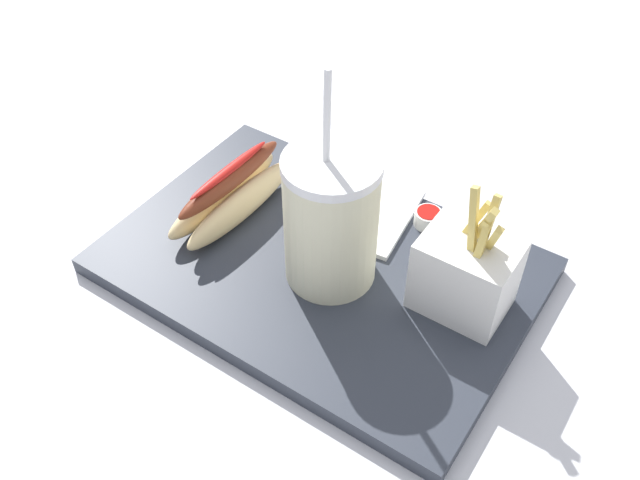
% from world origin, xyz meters
% --- Properties ---
extents(ground_plane, '(2.40, 2.40, 0.02)m').
position_xyz_m(ground_plane, '(0.00, 0.00, -0.01)').
color(ground_plane, silver).
extents(food_tray, '(0.45, 0.31, 0.02)m').
position_xyz_m(food_tray, '(0.00, 0.00, 0.01)').
color(food_tray, '#2D333D').
rests_on(food_tray, ground_plane).
extents(soda_cup, '(0.10, 0.10, 0.25)m').
position_xyz_m(soda_cup, '(-0.02, 0.01, 0.10)').
color(soda_cup, beige).
rests_on(soda_cup, food_tray).
extents(fries_basket, '(0.09, 0.07, 0.15)m').
position_xyz_m(fries_basket, '(-0.15, -0.03, 0.07)').
color(fries_basket, white).
rests_on(fries_basket, food_tray).
extents(hot_dog_1, '(0.06, 0.18, 0.07)m').
position_xyz_m(hot_dog_1, '(0.13, -0.01, 0.05)').
color(hot_dog_1, '#E5C689').
rests_on(hot_dog_1, food_tray).
extents(ketchup_cup_1, '(0.03, 0.03, 0.02)m').
position_xyz_m(ketchup_cup_1, '(-0.07, -0.12, 0.03)').
color(ketchup_cup_1, white).
rests_on(ketchup_cup_1, food_tray).
extents(napkin_stack, '(0.14, 0.14, 0.01)m').
position_xyz_m(napkin_stack, '(0.01, -0.09, 0.02)').
color(napkin_stack, white).
rests_on(napkin_stack, food_tray).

